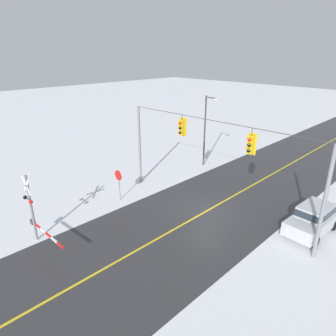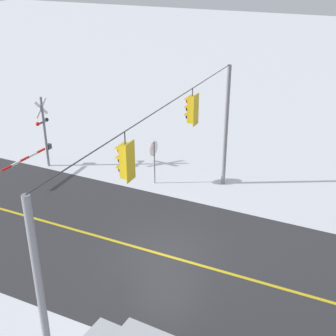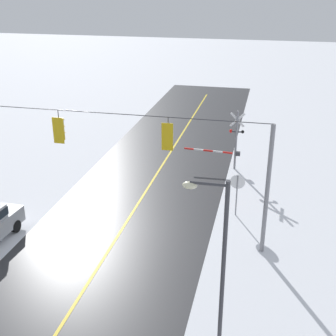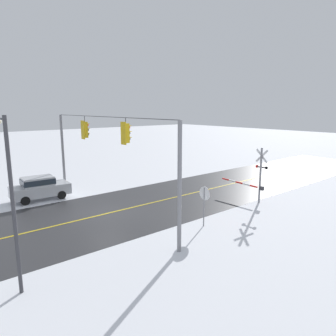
% 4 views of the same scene
% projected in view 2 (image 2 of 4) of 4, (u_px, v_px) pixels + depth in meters
% --- Properties ---
extents(ground_plane, '(160.00, 160.00, 0.00)m').
position_uv_depth(ground_plane, '(165.00, 256.00, 18.44)').
color(ground_plane, white).
extents(road_asphalt, '(9.00, 80.00, 0.01)m').
position_uv_depth(road_asphalt, '(320.00, 299.00, 16.12)').
color(road_asphalt, '#303033').
rests_on(road_asphalt, ground).
extents(lane_centre_line, '(0.14, 72.00, 0.01)m').
position_uv_depth(lane_centre_line, '(320.00, 299.00, 16.11)').
color(lane_centre_line, gold).
rests_on(lane_centre_line, ground).
extents(signal_span, '(14.20, 0.47, 6.22)m').
position_uv_depth(signal_span, '(164.00, 164.00, 16.68)').
color(signal_span, gray).
rests_on(signal_span, ground).
extents(stop_sign, '(0.80, 0.09, 2.35)m').
position_uv_depth(stop_sign, '(154.00, 153.00, 23.46)').
color(stop_sign, gray).
rests_on(stop_sign, ground).
extents(railroad_crossing, '(3.94, 0.31, 4.00)m').
position_uv_depth(railroad_crossing, '(41.00, 134.00, 25.06)').
color(railroad_crossing, gray).
rests_on(railroad_crossing, ground).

